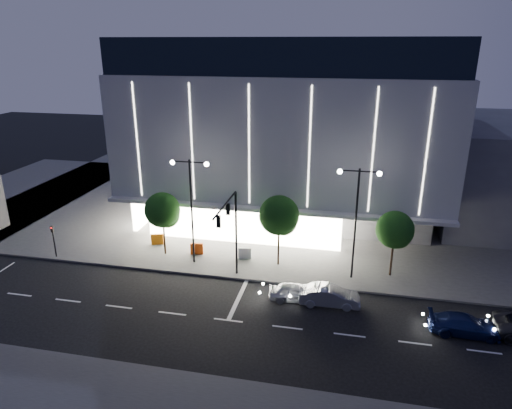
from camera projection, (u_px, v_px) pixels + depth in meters
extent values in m
plane|color=black|center=(207.00, 305.00, 32.38)|extent=(160.00, 160.00, 0.00)
cube|color=#474747|center=(310.00, 200.00, 53.49)|extent=(70.00, 40.00, 0.15)
cube|color=#4C4C51|center=(293.00, 184.00, 53.23)|extent=(28.00, 21.00, 4.00)
cube|color=#9B9BA0|center=(293.00, 122.00, 48.86)|extent=(30.00, 25.00, 11.00)
cube|color=black|center=(295.00, 54.00, 46.51)|extent=(29.40, 24.50, 3.00)
cube|color=white|center=(242.00, 224.00, 41.56)|extent=(18.00, 0.40, 3.60)
cube|color=white|center=(155.00, 197.00, 48.54)|extent=(0.40, 10.00, 3.60)
cube|color=#9B9BA0|center=(272.00, 208.00, 39.35)|extent=(30.00, 2.00, 0.30)
cube|color=white|center=(273.00, 147.00, 37.33)|extent=(24.00, 0.06, 10.00)
cube|color=#4C4C51|center=(512.00, 170.00, 47.76)|extent=(16.00, 20.00, 10.00)
cylinder|color=black|center=(236.00, 235.00, 35.43)|extent=(0.18, 0.18, 7.00)
cylinder|color=black|center=(225.00, 205.00, 31.57)|extent=(0.14, 5.80, 0.14)
cube|color=black|center=(228.00, 209.00, 32.42)|extent=(0.28, 0.18, 0.85)
cube|color=black|center=(218.00, 222.00, 30.21)|extent=(0.28, 0.18, 0.85)
sphere|color=#FF0C0C|center=(226.00, 205.00, 32.34)|extent=(0.14, 0.14, 0.14)
cylinder|color=black|center=(192.00, 214.00, 36.97)|extent=(0.16, 0.16, 9.00)
cylinder|color=black|center=(181.00, 162.00, 35.66)|extent=(1.40, 0.10, 0.10)
cylinder|color=black|center=(198.00, 162.00, 35.39)|extent=(1.40, 0.10, 0.10)
sphere|color=white|center=(172.00, 162.00, 35.83)|extent=(0.36, 0.36, 0.36)
sphere|color=white|center=(206.00, 164.00, 35.28)|extent=(0.36, 0.36, 0.36)
cylinder|color=black|center=(355.00, 226.00, 34.45)|extent=(0.16, 0.16, 9.00)
cylinder|color=black|center=(350.00, 171.00, 33.13)|extent=(1.40, 0.10, 0.10)
cylinder|color=black|center=(370.00, 172.00, 32.86)|extent=(1.40, 0.10, 0.10)
sphere|color=white|center=(340.00, 171.00, 33.30)|extent=(0.36, 0.36, 0.36)
sphere|color=white|center=(379.00, 174.00, 32.76)|extent=(0.36, 0.36, 0.36)
cylinder|color=black|center=(54.00, 242.00, 38.93)|extent=(0.12, 0.12, 3.00)
cube|color=black|center=(52.00, 229.00, 38.53)|extent=(0.22, 0.16, 0.55)
sphere|color=#FF0C0C|center=(51.00, 228.00, 38.37)|extent=(0.10, 0.10, 0.10)
cylinder|color=black|center=(164.00, 235.00, 39.35)|extent=(0.16, 0.16, 3.78)
sphere|color=black|center=(162.00, 210.00, 38.57)|extent=(3.02, 3.02, 3.02)
sphere|color=black|center=(167.00, 215.00, 38.88)|extent=(2.16, 2.16, 2.16)
sphere|color=black|center=(159.00, 214.00, 38.59)|extent=(1.94, 1.94, 1.94)
cylinder|color=black|center=(279.00, 244.00, 37.37)|extent=(0.16, 0.16, 4.06)
sphere|color=black|center=(279.00, 215.00, 36.53)|extent=(3.25, 3.25, 3.25)
sphere|color=black|center=(283.00, 221.00, 36.85)|extent=(2.32, 2.32, 2.32)
sphere|color=black|center=(276.00, 220.00, 36.55)|extent=(2.09, 2.09, 2.09)
cylinder|color=black|center=(392.00, 256.00, 35.69)|extent=(0.16, 0.16, 3.64)
sphere|color=black|center=(395.00, 230.00, 34.94)|extent=(2.91, 2.91, 2.91)
sphere|color=black|center=(398.00, 235.00, 35.24)|extent=(2.08, 2.08, 2.08)
sphere|color=black|center=(391.00, 234.00, 34.95)|extent=(1.87, 1.87, 1.87)
imported|color=#B7B9C0|center=(295.00, 292.00, 32.80)|extent=(3.90, 1.94, 1.28)
imported|color=#B4B7BC|center=(329.00, 296.00, 32.20)|extent=(4.34, 1.66, 1.41)
imported|color=navy|center=(465.00, 325.00, 29.01)|extent=(4.46, 1.81, 1.29)
cube|color=#C85F0B|center=(157.00, 239.00, 41.59)|extent=(1.12, 0.56, 1.00)
cube|color=#E3490C|center=(197.00, 249.00, 39.68)|extent=(1.13, 0.45, 1.00)
cube|color=#BABABA|center=(245.00, 253.00, 38.84)|extent=(1.13, 0.44, 1.00)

